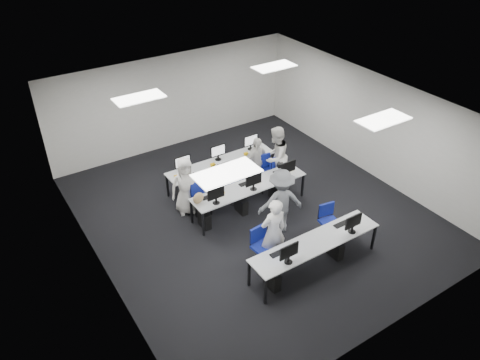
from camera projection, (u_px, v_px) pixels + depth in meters
room at (254, 164)px, 11.47m from camera, size 9.00×9.02×3.00m
ceiling_panels at (255, 108)px, 10.65m from camera, size 5.20×4.60×0.02m
desk_front at (316, 243)px, 10.23m from camera, size 3.20×0.70×0.73m
desk_mid at (249, 188)px, 12.06m from camera, size 3.20×0.70×0.73m
desk_back at (222, 164)px, 13.04m from camera, size 3.20×0.70×0.73m
equipment_front at (308, 258)px, 10.31m from camera, size 2.51×0.41×1.19m
equipment_mid at (244, 200)px, 12.13m from camera, size 2.91×0.41×1.19m
equipment_back at (227, 171)px, 13.32m from camera, size 2.91×0.41×1.19m
chair_0 at (263, 254)px, 10.51m from camera, size 0.52×0.56×0.96m
chair_1 at (329, 228)px, 11.32m from camera, size 0.50×0.53×0.88m
chair_2 at (202, 201)px, 12.21m from camera, size 0.57×0.60×0.91m
chair_3 at (232, 192)px, 12.60m from camera, size 0.56×0.58×0.86m
chair_4 at (265, 178)px, 13.12m from camera, size 0.54×0.58×0.97m
chair_5 at (196, 199)px, 12.29m from camera, size 0.47×0.51×0.95m
chair_6 at (236, 183)px, 12.98m from camera, size 0.54×0.57×0.84m
chair_7 at (271, 173)px, 13.36m from camera, size 0.54×0.57×0.94m
handbag at (198, 198)px, 11.35m from camera, size 0.38×0.32×0.27m
student_0 at (273, 232)px, 10.29m from camera, size 0.66×0.47×1.71m
student_1 at (275, 157)px, 12.97m from camera, size 1.06×0.97×1.77m
student_2 at (186, 186)px, 11.92m from camera, size 0.88×0.69×1.59m
student_3 at (256, 162)px, 12.99m from camera, size 0.91×0.47×1.49m
photographer at (281, 201)px, 11.25m from camera, size 1.25×0.96×1.71m
dslr_camera at (280, 165)px, 10.89m from camera, size 0.19×0.22×0.10m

